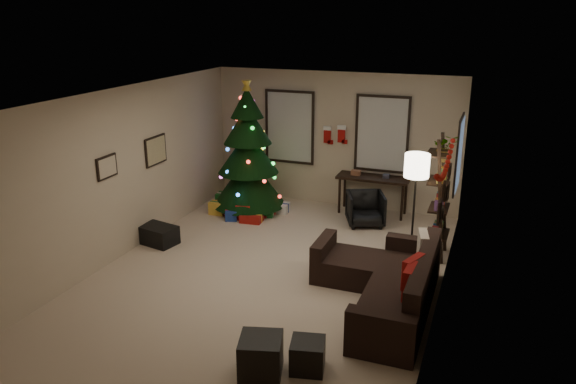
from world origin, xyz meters
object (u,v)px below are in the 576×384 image
(sofa, at_px, (388,285))
(desk, at_px, (373,181))
(bookshelf, at_px, (441,200))
(christmas_tree, at_px, (248,157))
(desk_chair, at_px, (365,209))

(sofa, relative_size, desk, 1.83)
(bookshelf, bearing_deg, desk, 131.48)
(desk, bearing_deg, sofa, -73.88)
(christmas_tree, distance_m, bookshelf, 3.87)
(desk_chair, bearing_deg, desk, 68.92)
(christmas_tree, bearing_deg, desk, 16.80)
(sofa, relative_size, bookshelf, 1.28)
(desk, bearing_deg, desk_chair, -88.64)
(sofa, height_order, desk_chair, sofa)
(bookshelf, bearing_deg, christmas_tree, 166.39)
(christmas_tree, relative_size, desk_chair, 4.27)
(christmas_tree, distance_m, sofa, 4.37)
(sofa, distance_m, desk_chair, 2.94)
(sofa, distance_m, desk, 3.58)
(christmas_tree, xyz_separation_m, desk, (2.33, 0.70, -0.44))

